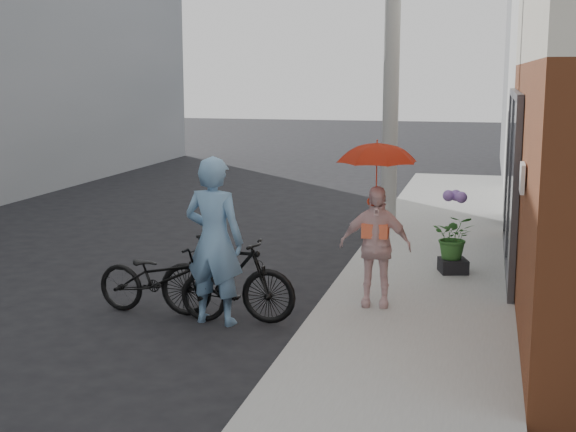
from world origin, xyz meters
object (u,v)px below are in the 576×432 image
at_px(bike_left, 162,279).
at_px(bike_right, 227,278).
at_px(utility_pole, 392,36).
at_px(kimono_woman, 375,246).
at_px(planter, 453,266).
at_px(officer, 214,241).

relative_size(bike_left, bike_right, 1.02).
distance_m(utility_pole, kimono_woman, 5.67).
bearing_deg(kimono_woman, bike_right, -163.07).
bearing_deg(bike_left, planter, -45.39).
height_order(utility_pole, officer, utility_pole).
relative_size(utility_pole, planter, 19.00).
height_order(utility_pole, bike_right, utility_pole).
relative_size(utility_pole, bike_left, 4.07).
relative_size(officer, planter, 5.31).
distance_m(bike_left, kimono_woman, 2.58).
distance_m(kimono_woman, planter, 2.13).
relative_size(utility_pole, officer, 3.58).
height_order(bike_left, planter, bike_left).
bearing_deg(utility_pole, planter, -67.49).
height_order(utility_pole, kimono_woman, utility_pole).
xyz_separation_m(bike_right, planter, (2.51, 2.48, -0.29)).
relative_size(officer, bike_left, 1.14).
relative_size(officer, kimono_woman, 1.35).
bearing_deg(utility_pole, kimono_woman, -84.84).
bearing_deg(planter, bike_left, -142.89).
distance_m(utility_pole, bike_right, 6.48).
xyz_separation_m(bike_left, planter, (3.31, 2.51, -0.24)).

